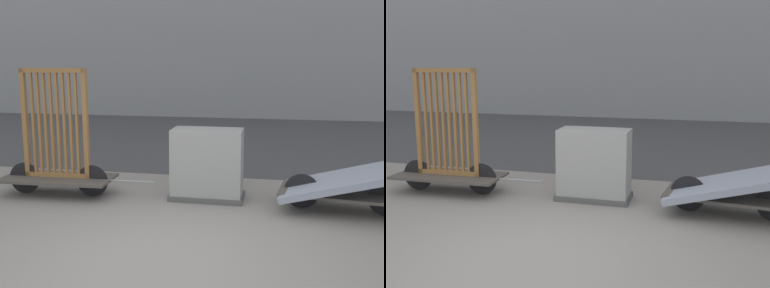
# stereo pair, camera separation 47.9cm
# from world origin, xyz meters

# --- Properties ---
(ground_plane) EXTENTS (60.00, 60.00, 0.00)m
(ground_plane) POSITION_xyz_m (0.00, 0.00, 0.00)
(ground_plane) COLOR gray
(road_strip) EXTENTS (56.00, 8.66, 0.01)m
(road_strip) POSITION_xyz_m (0.00, 7.97, 0.00)
(road_strip) COLOR #424244
(road_strip) RESTS_ON ground_plane
(bike_cart_with_bedframe) EXTENTS (2.43, 0.82, 1.96)m
(bike_cart_with_bedframe) POSITION_xyz_m (-2.13, 2.06, 0.62)
(bike_cart_with_bedframe) COLOR #4C4742
(bike_cart_with_bedframe) RESTS_ON ground_plane
(bike_cart_with_mattress) EXTENTS (2.46, 1.23, 0.74)m
(bike_cart_with_mattress) POSITION_xyz_m (2.13, 2.06, 0.40)
(bike_cart_with_mattress) COLOR #4C4742
(bike_cart_with_mattress) RESTS_ON ground_plane
(utility_cabinet) EXTENTS (1.11, 0.59, 1.07)m
(utility_cabinet) POSITION_xyz_m (0.19, 2.31, 0.50)
(utility_cabinet) COLOR #4C4C4C
(utility_cabinet) RESTS_ON ground_plane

